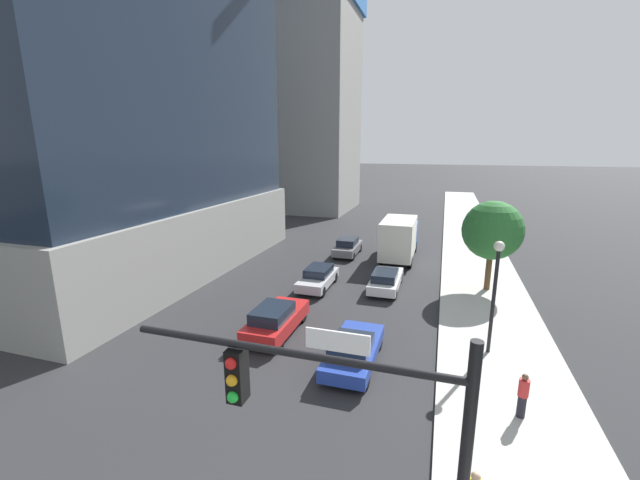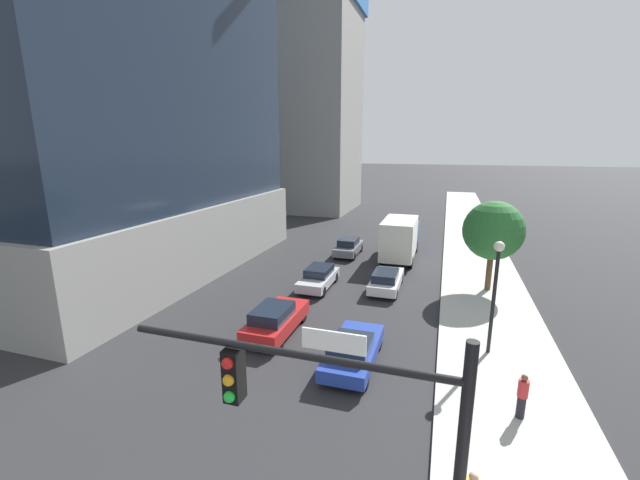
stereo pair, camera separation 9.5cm
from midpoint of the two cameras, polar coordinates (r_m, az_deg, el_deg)
name	(u,v)px [view 2 (the right image)]	position (r m, az deg, el deg)	size (l,w,h in m)	color
sidewalk	(489,313)	(24.27, 23.21, -9.60)	(5.21, 120.00, 0.15)	#B2AFA8
construction_building	(310,91)	(58.59, -1.35, 20.55)	(19.24, 16.76, 36.95)	gray
traffic_light_pole	(346,429)	(7.62, 4.09, -25.47)	(6.21, 0.48, 6.16)	black
street_lamp	(496,280)	(18.59, 24.04, -5.26)	(0.44, 0.44, 5.08)	black
street_tree	(493,231)	(26.76, 23.71, 1.24)	(3.66, 3.66, 5.68)	brown
car_blue	(353,350)	(17.47, 4.92, -15.49)	(1.89, 4.67, 1.35)	#233D9E
car_red	(276,319)	(20.07, -6.26, -11.25)	(1.85, 4.61, 1.55)	red
car_white	(386,280)	(26.05, 9.59, -5.66)	(1.76, 4.53, 1.35)	silver
car_gray	(349,247)	(33.78, 4.20, -0.96)	(1.76, 4.19, 1.47)	slate
car_silver	(319,277)	(26.11, -0.11, -5.38)	(1.75, 4.24, 1.37)	#B7B7BC
box_truck	(400,237)	(32.74, 11.53, 0.43)	(2.46, 7.28, 3.47)	#1E4799
pedestrian_red_shirt	(522,396)	(15.81, 27.21, -19.28)	(0.34, 0.34, 1.60)	black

